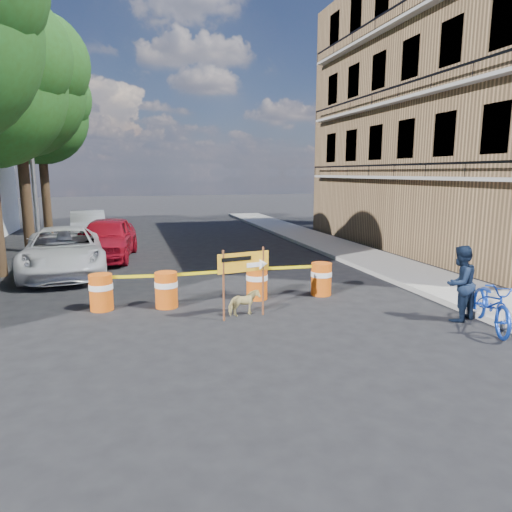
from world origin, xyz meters
TOP-DOWN VIEW (x-y plane):
  - ground at (0.00, 0.00)m, footprint 120.00×120.00m
  - sidewalk_east at (6.20, 6.00)m, footprint 2.40×40.00m
  - apartment_building at (12.00, 8.00)m, footprint 8.00×16.00m
  - tree_mid_b at (-6.73, 12.00)m, footprint 5.67×5.40m
  - tree_far at (-6.74, 17.00)m, footprint 5.04×4.80m
  - streetlamp at (-5.93, 9.50)m, footprint 1.25×0.18m
  - barrel_far_left at (-3.41, 2.19)m, footprint 0.58×0.58m
  - barrel_mid_left at (-1.85, 1.99)m, footprint 0.58×0.58m
  - barrel_mid_right at (0.55, 2.11)m, footprint 0.58×0.58m
  - barrel_far_right at (2.38, 2.03)m, footprint 0.58×0.58m
  - detour_sign at (-0.04, 0.66)m, footprint 1.26×0.35m
  - pedestrian at (4.50, -0.87)m, footprint 1.01×0.90m
  - bicycle at (4.80, -1.53)m, footprint 1.12×1.32m
  - dog at (-0.14, 0.79)m, footprint 0.79×0.47m
  - suv_white at (-4.80, 6.91)m, footprint 2.96×5.72m
  - sedan_red at (-3.51, 9.28)m, footprint 2.53×5.01m
  - sedan_silver at (-4.60, 14.51)m, footprint 1.99×4.67m

SIDE VIEW (x-z plane):
  - ground at x=0.00m, z-range 0.00..0.00m
  - sidewalk_east at x=6.20m, z-range 0.00..0.15m
  - dog at x=-0.14m, z-range 0.00..0.62m
  - barrel_far_left at x=-3.41m, z-range 0.02..0.92m
  - barrel_mid_left at x=-1.85m, z-range 0.02..0.92m
  - barrel_mid_right at x=0.55m, z-range 0.02..0.92m
  - barrel_far_right at x=2.38m, z-range 0.02..0.92m
  - sedan_silver at x=-4.60m, z-range 0.00..1.50m
  - suv_white at x=-4.80m, z-range 0.00..1.54m
  - sedan_red at x=-3.51m, z-range 0.00..1.64m
  - pedestrian at x=4.50m, z-range 0.00..1.74m
  - bicycle at x=4.80m, z-range 0.00..2.12m
  - detour_sign at x=-0.04m, z-range 0.37..2.02m
  - streetlamp at x=-5.93m, z-range 0.38..8.38m
  - apartment_building at x=12.00m, z-range 0.00..12.00m
  - tree_far at x=-6.74m, z-range 1.80..10.64m
  - tree_mid_b at x=-6.73m, z-range 1.90..11.53m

